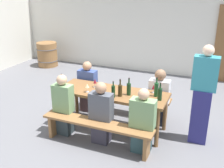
{
  "coord_description": "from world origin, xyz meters",
  "views": [
    {
      "loc": [
        1.77,
        -4.22,
        2.63
      ],
      "look_at": [
        0.0,
        0.0,
        0.9
      ],
      "focal_mm": 43.04,
      "sensor_mm": 36.0,
      "label": 1
    }
  ],
  "objects": [
    {
      "name": "wine_bottle_4",
      "position": [
        0.12,
        -0.23,
        0.86
      ],
      "size": [
        0.07,
        0.07,
        0.29
      ],
      "color": "#143319",
      "rests_on": "tasting_table"
    },
    {
      "name": "wine_bottle_5",
      "position": [
        -0.91,
        -0.26,
        0.87
      ],
      "size": [
        0.07,
        0.07,
        0.3
      ],
      "color": "#234C2D",
      "rests_on": "tasting_table"
    },
    {
      "name": "wine_glass_2",
      "position": [
        -0.39,
        0.08,
        0.86
      ],
      "size": [
        0.06,
        0.06,
        0.16
      ],
      "color": "silver",
      "rests_on": "tasting_table"
    },
    {
      "name": "wine_bottle_0",
      "position": [
        0.89,
        -0.04,
        0.87
      ],
      "size": [
        0.08,
        0.08,
        0.32
      ],
      "color": "#143319",
      "rests_on": "tasting_table"
    },
    {
      "name": "wine_glass_1",
      "position": [
        -0.41,
        -0.19,
        0.87
      ],
      "size": [
        0.08,
        0.08,
        0.16
      ],
      "color": "silver",
      "rests_on": "tasting_table"
    },
    {
      "name": "wine_glass_0",
      "position": [
        0.71,
        0.25,
        0.85
      ],
      "size": [
        0.07,
        0.07,
        0.15
      ],
      "color": "silver",
      "rests_on": "tasting_table"
    },
    {
      "name": "wine_barrel",
      "position": [
        -3.59,
        2.98,
        0.4
      ],
      "size": [
        0.69,
        0.69,
        0.79
      ],
      "color": "olive",
      "rests_on": "ground"
    },
    {
      "name": "tasting_table",
      "position": [
        0.0,
        0.0,
        0.67
      ],
      "size": [
        2.05,
        0.73,
        0.75
      ],
      "color": "brown",
      "rests_on": "ground"
    },
    {
      "name": "seated_guest_far_1",
      "position": [
        0.77,
        0.51,
        0.53
      ],
      "size": [
        0.39,
        0.24,
        1.12
      ],
      "rotation": [
        0.0,
        0.0,
        -1.57
      ],
      "color": "#262B37",
      "rests_on": "ground"
    },
    {
      "name": "seated_guest_near_0",
      "position": [
        -0.73,
        -0.51,
        0.54
      ],
      "size": [
        0.35,
        0.24,
        1.14
      ],
      "rotation": [
        0.0,
        0.0,
        1.57
      ],
      "color": "#2D383C",
      "rests_on": "ground"
    },
    {
      "name": "ground_plane",
      "position": [
        0.0,
        0.0,
        0.0
      ],
      "size": [
        24.0,
        24.0,
        0.0
      ],
      "primitive_type": "plane",
      "color": "slate"
    },
    {
      "name": "seated_guest_near_2",
      "position": [
        0.75,
        -0.51,
        0.52
      ],
      "size": [
        0.4,
        0.24,
        1.11
      ],
      "rotation": [
        0.0,
        0.0,
        1.57
      ],
      "color": "#2D4B4F",
      "rests_on": "ground"
    },
    {
      "name": "seated_guest_far_0",
      "position": [
        -0.78,
        0.51,
        0.52
      ],
      "size": [
        0.39,
        0.24,
        1.1
      ],
      "rotation": [
        0.0,
        0.0,
        -1.57
      ],
      "color": "#563C41",
      "rests_on": "ground"
    },
    {
      "name": "standing_host",
      "position": [
        1.57,
        0.16,
        0.83
      ],
      "size": [
        0.4,
        0.24,
        1.73
      ],
      "rotation": [
        0.0,
        0.0,
        3.14
      ],
      "color": "navy",
      "rests_on": "ground"
    },
    {
      "name": "bench_far",
      "position": [
        0.0,
        0.66,
        0.35
      ],
      "size": [
        1.95,
        0.3,
        0.45
      ],
      "color": "olive",
      "rests_on": "ground"
    },
    {
      "name": "wine_bottle_2",
      "position": [
        0.8,
        0.1,
        0.88
      ],
      "size": [
        0.08,
        0.08,
        0.35
      ],
      "color": "#194723",
      "rests_on": "tasting_table"
    },
    {
      "name": "wine_bottle_3",
      "position": [
        0.33,
        -0.02,
        0.87
      ],
      "size": [
        0.08,
        0.08,
        0.32
      ],
      "color": "#143319",
      "rests_on": "tasting_table"
    },
    {
      "name": "back_wall",
      "position": [
        0.0,
        3.77,
        1.6
      ],
      "size": [
        14.0,
        0.2,
        3.2
      ],
      "primitive_type": "cube",
      "color": "silver",
      "rests_on": "ground"
    },
    {
      "name": "seated_guest_near_1",
      "position": [
        0.02,
        -0.51,
        0.52
      ],
      "size": [
        0.39,
        0.24,
        1.11
      ],
      "rotation": [
        0.0,
        0.0,
        1.57
      ],
      "color": "#35323E",
      "rests_on": "ground"
    },
    {
      "name": "wine_bottle_1",
      "position": [
        0.21,
        -0.14,
        0.86
      ],
      "size": [
        0.07,
        0.07,
        0.32
      ],
      "color": "#332814",
      "rests_on": "tasting_table"
    },
    {
      "name": "bench_near",
      "position": [
        0.0,
        -0.66,
        0.35
      ],
      "size": [
        1.95,
        0.3,
        0.45
      ],
      "color": "olive",
      "rests_on": "ground"
    }
  ]
}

